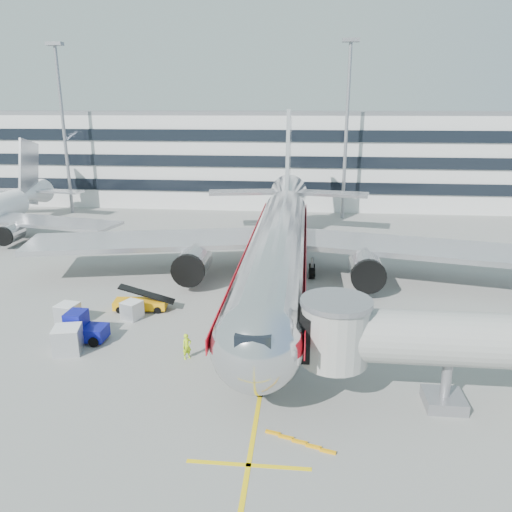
# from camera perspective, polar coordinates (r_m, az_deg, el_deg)

# --- Properties ---
(ground) EXTENTS (180.00, 180.00, 0.00)m
(ground) POSITION_cam_1_polar(r_m,az_deg,el_deg) (37.54, 1.60, -9.13)
(ground) COLOR gray
(ground) RESTS_ON ground
(lead_in_line) EXTENTS (0.25, 70.00, 0.01)m
(lead_in_line) POSITION_cam_1_polar(r_m,az_deg,el_deg) (46.73, 2.49, -3.79)
(lead_in_line) COLOR yellow
(lead_in_line) RESTS_ON ground
(stop_bar) EXTENTS (6.00, 0.25, 0.01)m
(stop_bar) POSITION_cam_1_polar(r_m,az_deg,el_deg) (25.72, -0.87, -22.79)
(stop_bar) COLOR yellow
(stop_bar) RESTS_ON ground
(main_jet) EXTENTS (50.95, 48.70, 16.06)m
(main_jet) POSITION_cam_1_polar(r_m,az_deg,el_deg) (47.08, 2.68, 1.77)
(main_jet) COLOR silver
(main_jet) RESTS_ON ground
(jet_bridge) EXTENTS (17.80, 4.50, 7.00)m
(jet_bridge) POSITION_cam_1_polar(r_m,az_deg,el_deg) (30.23, 24.46, -9.30)
(jet_bridge) COLOR silver
(jet_bridge) RESTS_ON ground
(terminal) EXTENTS (150.00, 24.25, 15.60)m
(terminal) POSITION_cam_1_polar(r_m,az_deg,el_deg) (92.09, 4.32, 11.34)
(terminal) COLOR silver
(terminal) RESTS_ON ground
(light_mast_west) EXTENTS (2.40, 1.20, 25.45)m
(light_mast_west) POSITION_cam_1_polar(r_m,az_deg,el_deg) (84.43, -21.25, 14.63)
(light_mast_west) COLOR gray
(light_mast_west) RESTS_ON ground
(light_mast_centre) EXTENTS (2.40, 1.20, 25.45)m
(light_mast_centre) POSITION_cam_1_polar(r_m,az_deg,el_deg) (75.93, 10.36, 15.34)
(light_mast_centre) COLOR gray
(light_mast_centre) RESTS_ON ground
(belt_loader) EXTENTS (4.62, 1.98, 2.18)m
(belt_loader) POSITION_cam_1_polar(r_m,az_deg,el_deg) (42.93, -13.07, -5.26)
(belt_loader) COLOR #F7A20A
(belt_loader) RESTS_ON ground
(baggage_tug) EXTENTS (3.04, 2.02, 2.24)m
(baggage_tug) POSITION_cam_1_polar(r_m,az_deg,el_deg) (38.54, -19.18, -7.81)
(baggage_tug) COLOR navy
(baggage_tug) RESTS_ON ground
(cargo_container_left) EXTENTS (2.14, 2.14, 1.89)m
(cargo_container_left) POSITION_cam_1_polar(r_m,az_deg,el_deg) (37.17, -20.73, -8.95)
(cargo_container_left) COLOR silver
(cargo_container_left) RESTS_ON ground
(cargo_container_right) EXTENTS (1.79, 1.79, 1.45)m
(cargo_container_right) POSITION_cam_1_polar(r_m,az_deg,el_deg) (41.37, -13.99, -6.01)
(cargo_container_right) COLOR silver
(cargo_container_right) RESTS_ON ground
(cargo_container_front) EXTENTS (1.75, 1.75, 1.62)m
(cargo_container_front) POSITION_cam_1_polar(r_m,az_deg,el_deg) (41.97, -20.69, -6.18)
(cargo_container_front) COLOR silver
(cargo_container_front) RESTS_ON ground
(ramp_worker) EXTENTS (0.77, 0.76, 1.80)m
(ramp_worker) POSITION_cam_1_polar(r_m,az_deg,el_deg) (34.37, -7.90, -10.20)
(ramp_worker) COLOR #C4F619
(ramp_worker) RESTS_ON ground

